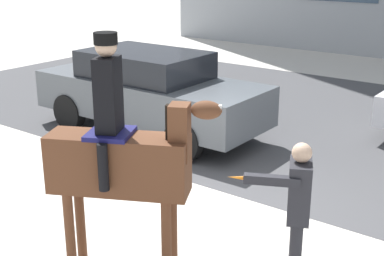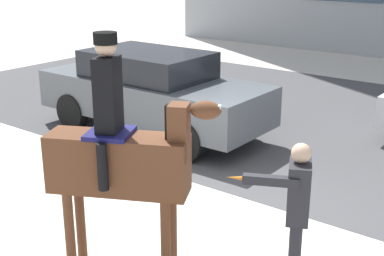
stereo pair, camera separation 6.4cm
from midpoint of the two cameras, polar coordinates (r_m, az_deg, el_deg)
The scene contains 5 objects.
ground_plane at distance 7.65m, azimuth 3.31°, elevation -8.81°, with size 80.00×80.00×0.00m, color beige.
road_surface at distance 11.64m, azimuth 16.33°, elevation 0.09°, with size 21.54×8.50×0.01m.
mounted_horse_lead at distance 5.70m, azimuth -7.86°, elevation -3.11°, with size 1.80×1.12×2.72m.
pedestrian_bystander at distance 5.59m, azimuth 10.78°, elevation -8.35°, with size 0.76×0.72×1.70m.
street_car_near_lane at distance 10.66m, azimuth -4.78°, elevation 4.00°, with size 4.77×1.88×1.64m.
Camera 1 is at (3.69, -5.74, 3.46)m, focal length 50.00 mm.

